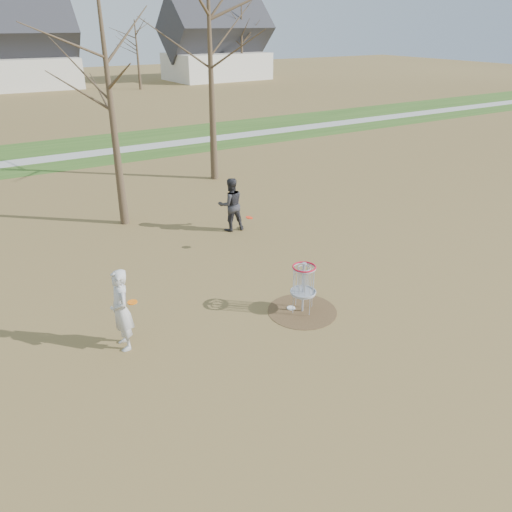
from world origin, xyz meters
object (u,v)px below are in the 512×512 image
Objects in this scene: player_throwing at (231,204)px; disc_golf_basket at (304,280)px; disc_grounded at (291,308)px; player_standing at (121,310)px.

player_throwing reaches higher than disc_golf_basket.
player_throwing is at bearing 79.49° from disc_golf_basket.
disc_grounded is at bearing 86.33° from player_throwing.
player_standing is 1.02× the size of player_throwing.
player_throwing reaches higher than disc_grounded.
player_standing is 7.45m from player_throwing.
player_throwing is 8.72× the size of disc_grounded.
player_throwing is 5.97m from disc_golf_basket.
disc_golf_basket is (4.41, -0.85, -0.06)m from player_standing.
player_throwing is 1.42× the size of disc_golf_basket.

